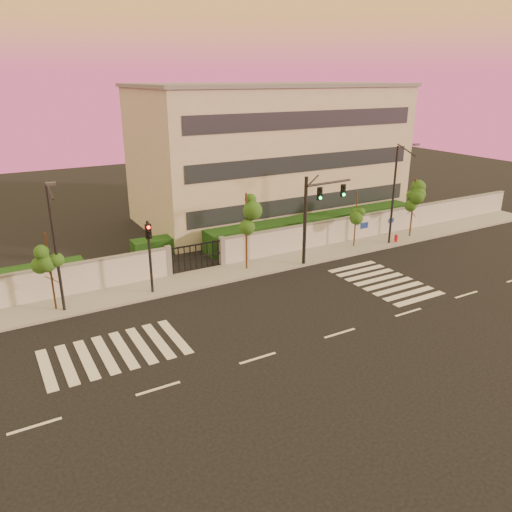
% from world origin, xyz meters
% --- Properties ---
extents(ground, '(120.00, 120.00, 0.00)m').
position_xyz_m(ground, '(0.00, 0.00, 0.00)').
color(ground, black).
rests_on(ground, ground).
extents(sidewalk, '(60.00, 3.00, 0.15)m').
position_xyz_m(sidewalk, '(0.00, 10.50, 0.07)').
color(sidewalk, gray).
rests_on(sidewalk, ground).
extents(perimeter_wall, '(60.00, 0.36, 2.20)m').
position_xyz_m(perimeter_wall, '(0.10, 12.00, 1.07)').
color(perimeter_wall, '#B1B3B8').
rests_on(perimeter_wall, ground).
extents(hedge_row, '(41.00, 4.25, 1.80)m').
position_xyz_m(hedge_row, '(1.17, 14.74, 0.82)').
color(hedge_row, black).
rests_on(hedge_row, ground).
extents(institutional_building, '(24.40, 12.40, 12.25)m').
position_xyz_m(institutional_building, '(9.00, 21.99, 6.16)').
color(institutional_building, '#B8B39C').
rests_on(institutional_building, ground).
extents(road_markings, '(57.00, 7.62, 0.02)m').
position_xyz_m(road_markings, '(-1.58, 3.76, 0.01)').
color(road_markings, silver).
rests_on(road_markings, ground).
extents(street_tree_c, '(1.38, 1.10, 4.74)m').
position_xyz_m(street_tree_c, '(-12.53, 10.28, 3.48)').
color(street_tree_c, '#382314').
rests_on(street_tree_c, ground).
extents(street_tree_d, '(1.63, 1.30, 5.51)m').
position_xyz_m(street_tree_d, '(0.15, 10.48, 4.05)').
color(street_tree_d, '#382314').
rests_on(street_tree_d, ground).
extents(street_tree_e, '(1.30, 1.03, 4.61)m').
position_xyz_m(street_tree_e, '(9.89, 10.56, 3.39)').
color(street_tree_e, '#382314').
rests_on(street_tree_e, ground).
extents(street_tree_f, '(1.61, 1.28, 5.02)m').
position_xyz_m(street_tree_f, '(15.74, 10.30, 3.69)').
color(street_tree_f, '#382314').
rests_on(street_tree_f, ground).
extents(traffic_signal_main, '(4.06, 0.49, 6.42)m').
position_xyz_m(traffic_signal_main, '(4.96, 9.28, 4.06)').
color(traffic_signal_main, black).
rests_on(traffic_signal_main, ground).
extents(traffic_signal_secondary, '(0.37, 0.35, 4.72)m').
position_xyz_m(traffic_signal_secondary, '(-6.91, 9.82, 2.99)').
color(traffic_signal_secondary, black).
rests_on(traffic_signal_secondary, ground).
extents(streetlight_west, '(0.47, 1.89, 7.85)m').
position_xyz_m(streetlight_west, '(-12.16, 9.71, 4.24)').
color(streetlight_west, black).
rests_on(streetlight_west, ground).
extents(streetlight_east, '(0.49, 1.98, 8.23)m').
position_xyz_m(streetlight_east, '(12.84, 9.56, 4.45)').
color(streetlight_east, black).
rests_on(streetlight_east, ground).
extents(fire_hydrant, '(0.31, 0.29, 0.78)m').
position_xyz_m(fire_hydrant, '(13.56, 9.69, 0.39)').
color(fire_hydrant, red).
rests_on(fire_hydrant, ground).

